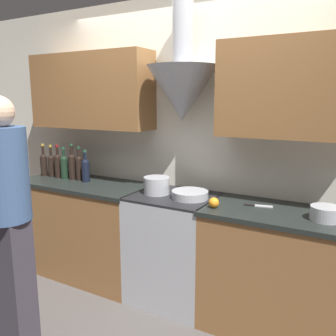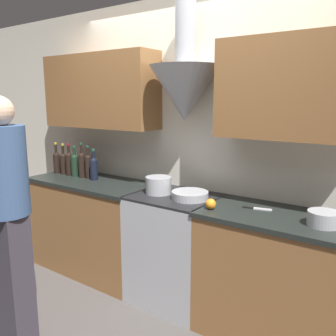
# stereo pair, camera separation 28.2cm
# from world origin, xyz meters

# --- Properties ---
(ground_plane) EXTENTS (12.00, 12.00, 0.00)m
(ground_plane) POSITION_xyz_m (0.00, 0.00, 0.00)
(ground_plane) COLOR #4C4744
(wall_back) EXTENTS (8.40, 0.58, 2.60)m
(wall_back) POSITION_xyz_m (-0.05, 0.58, 1.47)
(wall_back) COLOR silver
(wall_back) RESTS_ON ground_plane
(counter_left) EXTENTS (1.31, 0.62, 0.94)m
(counter_left) POSITION_xyz_m (-0.99, 0.31, 0.47)
(counter_left) COLOR brown
(counter_left) RESTS_ON ground_plane
(counter_right) EXTENTS (1.03, 0.62, 0.94)m
(counter_right) POSITION_xyz_m (0.84, 0.31, 0.47)
(counter_right) COLOR brown
(counter_right) RESTS_ON ground_plane
(stove_range) EXTENTS (0.69, 0.60, 0.94)m
(stove_range) POSITION_xyz_m (0.00, 0.31, 0.47)
(stove_range) COLOR #A8AAAF
(stove_range) RESTS_ON ground_plane
(wine_bottle_0) EXTENTS (0.07, 0.07, 0.33)m
(wine_bottle_0) POSITION_xyz_m (-1.55, 0.33, 1.07)
(wine_bottle_0) COLOR black
(wine_bottle_0) RESTS_ON counter_left
(wine_bottle_1) EXTENTS (0.07, 0.07, 0.33)m
(wine_bottle_1) POSITION_xyz_m (-1.45, 0.34, 1.07)
(wine_bottle_1) COLOR black
(wine_bottle_1) RESTS_ON counter_left
(wine_bottle_2) EXTENTS (0.07, 0.07, 0.34)m
(wine_bottle_2) POSITION_xyz_m (-1.35, 0.34, 1.07)
(wine_bottle_2) COLOR black
(wine_bottle_2) RESTS_ON counter_left
(wine_bottle_3) EXTENTS (0.08, 0.08, 0.32)m
(wine_bottle_3) POSITION_xyz_m (-1.27, 0.34, 1.07)
(wine_bottle_3) COLOR black
(wine_bottle_3) RESTS_ON counter_left
(wine_bottle_4) EXTENTS (0.07, 0.07, 0.36)m
(wine_bottle_4) POSITION_xyz_m (-1.17, 0.35, 1.08)
(wine_bottle_4) COLOR black
(wine_bottle_4) RESTS_ON counter_left
(wine_bottle_5) EXTENTS (0.07, 0.07, 0.33)m
(wine_bottle_5) POSITION_xyz_m (-1.09, 0.36, 1.07)
(wine_bottle_5) COLOR black
(wine_bottle_5) RESTS_ON counter_left
(wine_bottle_6) EXTENTS (0.08, 0.08, 0.31)m
(wine_bottle_6) POSITION_xyz_m (-0.98, 0.33, 1.06)
(wine_bottle_6) COLOR black
(wine_bottle_6) RESTS_ON counter_left
(stock_pot) EXTENTS (0.22, 0.22, 0.14)m
(stock_pot) POSITION_xyz_m (-0.15, 0.29, 1.01)
(stock_pot) COLOR #A8AAAF
(stock_pot) RESTS_ON stove_range
(mixing_bowl) EXTENTS (0.30, 0.30, 0.06)m
(mixing_bowl) POSITION_xyz_m (0.15, 0.30, 0.97)
(mixing_bowl) COLOR #A8AAAF
(mixing_bowl) RESTS_ON stove_range
(orange_fruit) EXTENTS (0.08, 0.08, 0.08)m
(orange_fruit) POSITION_xyz_m (0.42, 0.15, 0.98)
(orange_fruit) COLOR orange
(orange_fruit) RESTS_ON counter_right
(saucepan) EXTENTS (0.20, 0.20, 0.09)m
(saucepan) POSITION_xyz_m (1.17, 0.26, 0.99)
(saucepan) COLOR #A8AAAF
(saucepan) RESTS_ON counter_right
(chefs_knife) EXTENTS (0.21, 0.08, 0.01)m
(chefs_knife) POSITION_xyz_m (0.70, 0.35, 0.94)
(chefs_knife) COLOR silver
(chefs_knife) RESTS_ON counter_right
(person_foreground_left) EXTENTS (0.31, 0.31, 1.75)m
(person_foreground_left) POSITION_xyz_m (-0.66, -0.78, 0.98)
(person_foreground_left) COLOR #38333D
(person_foreground_left) RESTS_ON ground_plane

